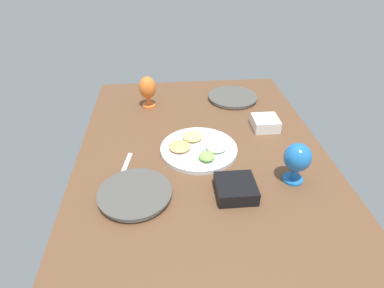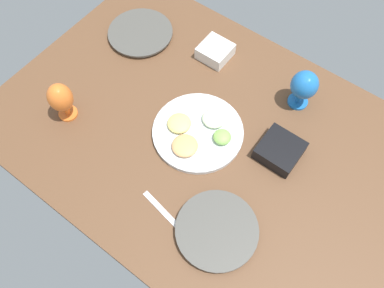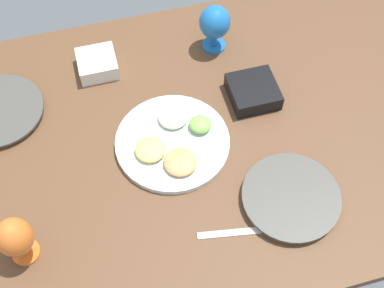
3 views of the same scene
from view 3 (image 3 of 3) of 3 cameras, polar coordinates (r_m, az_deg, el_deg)
ground_plane at (r=145.28cm, az=0.34°, el=0.64°), size 160.00×104.00×4.00cm
dinner_plate_left at (r=134.56cm, az=11.20°, el=-6.03°), size 26.07×26.07×2.58cm
fruit_platter at (r=140.66cm, az=-2.19°, el=0.27°), size 32.43×32.43×4.90cm
hurricane_glass_orange at (r=125.20cm, az=-19.54°, el=-10.09°), size 8.72×8.72×16.40cm
hurricane_glass_blue at (r=158.20cm, az=2.61°, el=13.57°), size 9.82×9.82×16.00cm
square_bowl_white at (r=158.98cm, az=-10.76°, el=9.04°), size 11.72×11.72×5.31cm
square_bowl_black at (r=150.50cm, az=7.00°, el=6.02°), size 13.89×13.89×5.09cm
fork_by_left_plate at (r=129.54cm, az=4.64°, el=-10.03°), size 18.05×4.71×0.60cm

